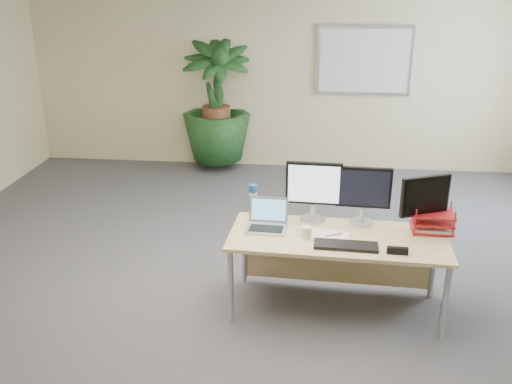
# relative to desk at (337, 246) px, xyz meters

# --- Properties ---
(floor) EXTENTS (8.00, 8.00, 0.00)m
(floor) POSITION_rel_desk_xyz_m (-0.79, -0.28, -0.54)
(floor) COLOR #4F4E54
(floor) RESTS_ON ground
(back_wall) EXTENTS (7.00, 0.04, 2.70)m
(back_wall) POSITION_rel_desk_xyz_m (-0.79, 3.72, 0.81)
(back_wall) COLOR beige
(back_wall) RESTS_ON floor
(whiteboard) EXTENTS (1.30, 0.04, 0.95)m
(whiteboard) POSITION_rel_desk_xyz_m (0.41, 3.69, 1.01)
(whiteboard) COLOR silver
(whiteboard) RESTS_ON back_wall
(desk) EXTENTS (1.79, 0.82, 0.68)m
(desk) POSITION_rel_desk_xyz_m (0.00, 0.00, 0.00)
(desk) COLOR #D5BC7D
(desk) RESTS_ON floor
(floor_plant) EXTENTS (0.98, 0.98, 1.50)m
(floor_plant) POSITION_rel_desk_xyz_m (-1.61, 3.42, 0.21)
(floor_plant) COLOR #123316
(floor_plant) RESTS_ON floor
(monitor_left) EXTENTS (0.47, 0.21, 0.52)m
(monitor_left) POSITION_rel_desk_xyz_m (-0.22, 0.19, 0.44)
(monitor_left) COLOR silver
(monitor_left) RESTS_ON desk
(monitor_right) EXTENTS (0.45, 0.20, 0.50)m
(monitor_right) POSITION_rel_desk_xyz_m (0.20, 0.18, 0.43)
(monitor_right) COLOR silver
(monitor_right) RESTS_ON desk
(monitor_dark) EXTENTS (0.41, 0.21, 0.48)m
(monitor_dark) POSITION_rel_desk_xyz_m (0.68, 0.08, 0.41)
(monitor_dark) COLOR silver
(monitor_dark) RESTS_ON desk
(laptop) EXTENTS (0.34, 0.30, 0.24)m
(laptop) POSITION_rel_desk_xyz_m (-0.59, 0.02, 0.20)
(laptop) COLOR #B8B8BD
(laptop) RESTS_ON desk
(keyboard) EXTENTS (0.50, 0.19, 0.03)m
(keyboard) POSITION_rel_desk_xyz_m (0.05, -0.29, 0.15)
(keyboard) COLOR black
(keyboard) RESTS_ON desk
(coffee_mug) EXTENTS (0.12, 0.08, 0.09)m
(coffee_mug) POSITION_rel_desk_xyz_m (-0.26, -0.14, 0.19)
(coffee_mug) COLOR silver
(coffee_mug) RESTS_ON desk
(spiral_notebook) EXTENTS (0.33, 0.27, 0.01)m
(spiral_notebook) POSITION_rel_desk_xyz_m (-0.07, -0.11, 0.15)
(spiral_notebook) COLOR white
(spiral_notebook) RESTS_ON desk
(orange_pen) EXTENTS (0.14, 0.07, 0.01)m
(orange_pen) POSITION_rel_desk_xyz_m (-0.04, -0.11, 0.16)
(orange_pen) COLOR #CE4816
(orange_pen) RESTS_ON spiral_notebook
(yellow_highlighter) EXTENTS (0.11, 0.02, 0.02)m
(yellow_highlighter) POSITION_rel_desk_xyz_m (0.16, -0.18, 0.15)
(yellow_highlighter) COLOR yellow
(yellow_highlighter) RESTS_ON desk
(water_bottle) EXTENTS (0.08, 0.08, 0.30)m
(water_bottle) POSITION_rel_desk_xyz_m (-0.73, 0.22, 0.28)
(water_bottle) COLOR #B0C4CE
(water_bottle) RESTS_ON desk
(letter_tray) EXTENTS (0.34, 0.27, 0.16)m
(letter_tray) POSITION_rel_desk_xyz_m (0.77, 0.09, 0.21)
(letter_tray) COLOR #AC1519
(letter_tray) RESTS_ON desk
(stapler) EXTENTS (0.16, 0.05, 0.05)m
(stapler) POSITION_rel_desk_xyz_m (0.43, -0.36, 0.17)
(stapler) COLOR black
(stapler) RESTS_ON desk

